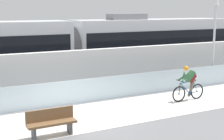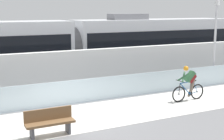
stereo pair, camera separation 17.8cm
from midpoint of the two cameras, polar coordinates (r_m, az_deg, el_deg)
name	(u,v)px [view 1 (the left image)]	position (r m, az deg, el deg)	size (l,w,h in m)	color
ground_plane	(78,118)	(12.76, -6.23, -8.24)	(200.00, 200.00, 0.00)	slate
bike_path_deck	(78,118)	(12.75, -6.23, -8.21)	(32.00, 3.20, 0.01)	silver
glass_parapet	(62,94)	(14.28, -8.99, -4.05)	(32.00, 0.05, 1.06)	silver
concrete_barrier_wall	(49,74)	(15.84, -11.13, -0.73)	(32.00, 0.36, 2.12)	silver
tram_rail_near	(36,86)	(18.40, -13.22, -2.63)	(32.00, 0.08, 0.01)	#595654
tram_rail_far	(30,81)	(19.77, -14.27, -1.78)	(32.00, 0.08, 0.01)	#595654
tram	(70,47)	(19.43, -7.46, 3.89)	(22.56, 2.54, 3.81)	silver
cyclist_on_bike	(189,84)	(15.23, 12.79, -2.31)	(1.77, 0.58, 1.61)	black
lamp_post_antenna	(215,24)	(18.86, 17.11, 7.60)	(0.28, 0.28, 5.20)	gray
bench	(51,122)	(11.01, -10.92, -8.79)	(1.60, 0.45, 0.89)	brown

